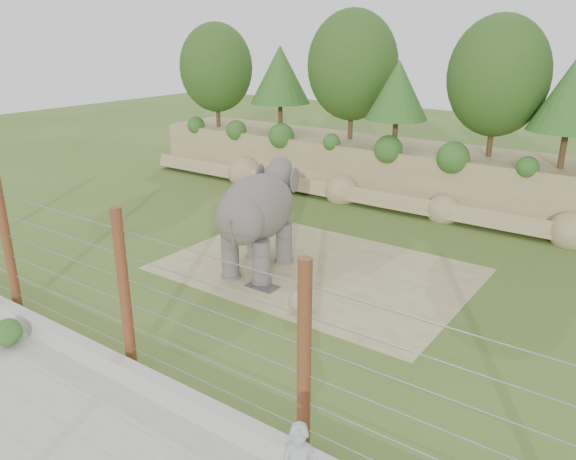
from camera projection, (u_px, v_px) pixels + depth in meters
The scene contains 10 objects.
ground at pixel (250, 297), 17.03m from camera, with size 90.00×90.00×0.00m, color #456722.
back_embankment at pixel (437, 118), 25.11m from camera, with size 30.00×5.52×8.77m.
dirt_patch at pixel (317, 269), 19.06m from camera, with size 10.00×7.00×0.02m, color #988C5E.
drain_grate at pixel (263, 286), 17.69m from camera, with size 1.00×0.60×0.03m, color #262628.
elephant at pixel (257, 222), 18.42m from camera, with size 1.82×4.24×3.43m, color #5E5753, non-canonical shape.
stone_ball at pixel (300, 301), 16.00m from camera, with size 0.68×0.68×0.68m, color gray.
retaining_wall at pixel (114, 366), 13.11m from camera, with size 26.00×0.35×0.50m, color #ADAAA0.
walkway at pixel (37, 420), 11.66m from camera, with size 26.00×4.00×0.01m, color #ADAAA0.
barrier_fence at pixel (124, 290), 12.91m from camera, with size 20.26×0.26×4.00m.
walkway_shrub at pixel (5, 334), 14.26m from camera, with size 0.71×0.71×0.71m, color #265E1B.
Camera 1 is at (9.88, -11.83, 7.63)m, focal length 35.00 mm.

